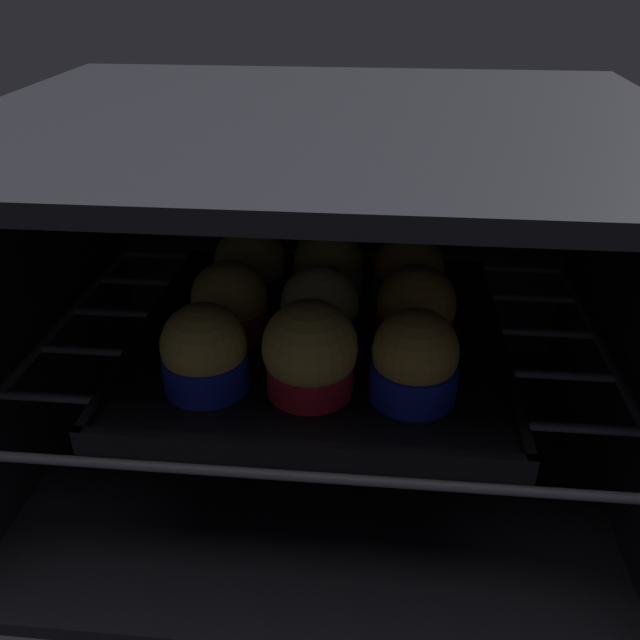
{
  "coord_description": "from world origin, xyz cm",
  "views": [
    {
      "loc": [
        5.07,
        -33.1,
        47.14
      ],
      "look_at": [
        0.0,
        20.09,
        17.09
      ],
      "focal_mm": 37.16,
      "sensor_mm": 36.0,
      "label": 1
    }
  ],
  "objects_px": {
    "muffin_row0_col1": "(308,354)",
    "muffin_row1_col1": "(318,310)",
    "muffin_row0_col0": "(204,353)",
    "muffin_row2_col0": "(250,266)",
    "muffin_row1_col2": "(416,310)",
    "baking_tray": "(320,342)",
    "muffin_row2_col2": "(409,274)",
    "muffin_row0_col2": "(415,360)",
    "muffin_row2_col1": "(326,267)",
    "muffin_row1_col0": "(230,305)"
  },
  "relations": [
    {
      "from": "muffin_row1_col2",
      "to": "muffin_row2_col1",
      "type": "distance_m",
      "value": 0.12
    },
    {
      "from": "muffin_row2_col1",
      "to": "muffin_row1_col1",
      "type": "bearing_deg",
      "value": -89.75
    },
    {
      "from": "muffin_row2_col2",
      "to": "muffin_row0_col0",
      "type": "bearing_deg",
      "value": -134.93
    },
    {
      "from": "muffin_row1_col1",
      "to": "muffin_row2_col1",
      "type": "distance_m",
      "value": 0.09
    },
    {
      "from": "muffin_row1_col1",
      "to": "muffin_row2_col2",
      "type": "distance_m",
      "value": 0.12
    },
    {
      "from": "muffin_row0_col2",
      "to": "muffin_row1_col1",
      "type": "distance_m",
      "value": 0.12
    },
    {
      "from": "baking_tray",
      "to": "muffin_row2_col1",
      "type": "bearing_deg",
      "value": 91.35
    },
    {
      "from": "muffin_row0_col0",
      "to": "muffin_row0_col2",
      "type": "distance_m",
      "value": 0.17
    },
    {
      "from": "baking_tray",
      "to": "muffin_row1_col1",
      "type": "xyz_separation_m",
      "value": [
        -0.0,
        -0.0,
        0.04
      ]
    },
    {
      "from": "baking_tray",
      "to": "muffin_row1_col0",
      "type": "height_order",
      "value": "muffin_row1_col0"
    },
    {
      "from": "muffin_row0_col2",
      "to": "muffin_row1_col1",
      "type": "xyz_separation_m",
      "value": [
        -0.09,
        0.08,
        -0.0
      ]
    },
    {
      "from": "muffin_row0_col1",
      "to": "muffin_row1_col2",
      "type": "distance_m",
      "value": 0.12
    },
    {
      "from": "muffin_row0_col0",
      "to": "muffin_row0_col2",
      "type": "bearing_deg",
      "value": 0.79
    },
    {
      "from": "muffin_row0_col1",
      "to": "muffin_row2_col0",
      "type": "xyz_separation_m",
      "value": [
        -0.08,
        0.17,
        -0.0
      ]
    },
    {
      "from": "muffin_row0_col1",
      "to": "muffin_row1_col0",
      "type": "xyz_separation_m",
      "value": [
        -0.08,
        0.08,
        -0.0
      ]
    },
    {
      "from": "muffin_row2_col0",
      "to": "baking_tray",
      "type": "bearing_deg",
      "value": -45.61
    },
    {
      "from": "muffin_row0_col0",
      "to": "muffin_row1_col1",
      "type": "relative_size",
      "value": 1.02
    },
    {
      "from": "muffin_row0_col2",
      "to": "muffin_row1_col2",
      "type": "relative_size",
      "value": 1.03
    },
    {
      "from": "baking_tray",
      "to": "muffin_row0_col2",
      "type": "xyz_separation_m",
      "value": [
        0.08,
        -0.08,
        0.04
      ]
    },
    {
      "from": "muffin_row0_col2",
      "to": "muffin_row1_col2",
      "type": "xyz_separation_m",
      "value": [
        0.0,
        0.09,
        -0.0
      ]
    },
    {
      "from": "muffin_row0_col0",
      "to": "muffin_row1_col1",
      "type": "height_order",
      "value": "muffin_row0_col0"
    },
    {
      "from": "muffin_row0_col0",
      "to": "muffin_row0_col1",
      "type": "distance_m",
      "value": 0.08
    },
    {
      "from": "muffin_row2_col0",
      "to": "muffin_row2_col1",
      "type": "distance_m",
      "value": 0.08
    },
    {
      "from": "muffin_row0_col0",
      "to": "muffin_row2_col1",
      "type": "distance_m",
      "value": 0.19
    },
    {
      "from": "muffin_row0_col0",
      "to": "muffin_row1_col0",
      "type": "height_order",
      "value": "same"
    },
    {
      "from": "muffin_row1_col2",
      "to": "muffin_row2_col2",
      "type": "height_order",
      "value": "muffin_row1_col2"
    },
    {
      "from": "muffin_row1_col1",
      "to": "baking_tray",
      "type": "bearing_deg",
      "value": 65.47
    },
    {
      "from": "muffin_row1_col0",
      "to": "muffin_row1_col2",
      "type": "xyz_separation_m",
      "value": [
        0.17,
        0.01,
        0.0
      ]
    },
    {
      "from": "muffin_row0_col0",
      "to": "muffin_row2_col0",
      "type": "distance_m",
      "value": 0.17
    },
    {
      "from": "muffin_row0_col0",
      "to": "muffin_row1_col0",
      "type": "bearing_deg",
      "value": 88.07
    },
    {
      "from": "muffin_row0_col1",
      "to": "muffin_row2_col1",
      "type": "bearing_deg",
      "value": 90.19
    },
    {
      "from": "muffin_row1_col1",
      "to": "muffin_row2_col1",
      "type": "height_order",
      "value": "muffin_row2_col1"
    },
    {
      "from": "muffin_row0_col0",
      "to": "muffin_row0_col1",
      "type": "height_order",
      "value": "muffin_row0_col1"
    },
    {
      "from": "muffin_row0_col2",
      "to": "muffin_row2_col0",
      "type": "xyz_separation_m",
      "value": [
        -0.16,
        0.17,
        -0.0
      ]
    },
    {
      "from": "muffin_row0_col2",
      "to": "muffin_row0_col0",
      "type": "bearing_deg",
      "value": -179.21
    },
    {
      "from": "muffin_row0_col1",
      "to": "muffin_row1_col1",
      "type": "distance_m",
      "value": 0.08
    },
    {
      "from": "muffin_row0_col1",
      "to": "muffin_row0_col2",
      "type": "height_order",
      "value": "muffin_row0_col1"
    },
    {
      "from": "muffin_row0_col1",
      "to": "muffin_row2_col1",
      "type": "xyz_separation_m",
      "value": [
        -0.0,
        0.17,
        -0.0
      ]
    },
    {
      "from": "muffin_row0_col0",
      "to": "muffin_row0_col2",
      "type": "relative_size",
      "value": 0.97
    },
    {
      "from": "muffin_row0_col1",
      "to": "muffin_row1_col1",
      "type": "bearing_deg",
      "value": 90.12
    },
    {
      "from": "baking_tray",
      "to": "muffin_row2_col0",
      "type": "relative_size",
      "value": 4.48
    },
    {
      "from": "muffin_row0_col1",
      "to": "baking_tray",
      "type": "bearing_deg",
      "value": 89.02
    },
    {
      "from": "muffin_row0_col2",
      "to": "muffin_row2_col0",
      "type": "bearing_deg",
      "value": 134.47
    },
    {
      "from": "muffin_row0_col2",
      "to": "muffin_row2_col1",
      "type": "xyz_separation_m",
      "value": [
        -0.09,
        0.17,
        -0.0
      ]
    },
    {
      "from": "baking_tray",
      "to": "muffin_row1_col0",
      "type": "distance_m",
      "value": 0.09
    },
    {
      "from": "muffin_row2_col2",
      "to": "muffin_row1_col1",
      "type": "bearing_deg",
      "value": -134.58
    },
    {
      "from": "baking_tray",
      "to": "muffin_row2_col2",
      "type": "relative_size",
      "value": 4.58
    },
    {
      "from": "muffin_row1_col2",
      "to": "muffin_row0_col2",
      "type": "bearing_deg",
      "value": -92.34
    },
    {
      "from": "baking_tray",
      "to": "muffin_row1_col2",
      "type": "xyz_separation_m",
      "value": [
        0.09,
        0.0,
        0.04
      ]
    },
    {
      "from": "muffin_row1_col0",
      "to": "muffin_row0_col0",
      "type": "bearing_deg",
      "value": -91.93
    }
  ]
}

